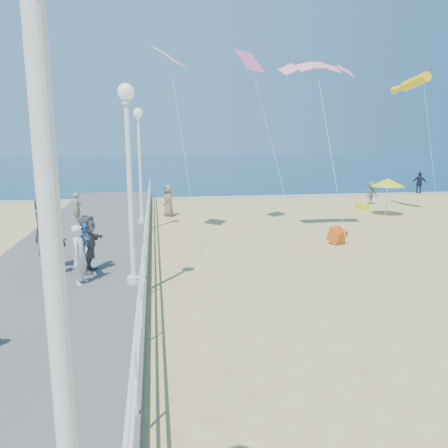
{
  "coord_description": "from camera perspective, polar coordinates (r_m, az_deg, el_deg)",
  "views": [
    {
      "loc": [
        -4.7,
        -11.8,
        4.31
      ],
      "look_at": [
        -2.5,
        2.0,
        1.6
      ],
      "focal_mm": 35.0,
      "sensor_mm": 36.0,
      "label": 1
    }
  ],
  "objects": [
    {
      "name": "ground",
      "position": [
        13.41,
        12.1,
        -8.02
      ],
      "size": [
        160.0,
        160.0,
        0.0
      ],
      "primitive_type": "plane",
      "color": "#DBBE72",
      "rests_on": "ground"
    },
    {
      "name": "ocean",
      "position": [
        77.06,
        -5.6,
        7.71
      ],
      "size": [
        160.0,
        90.0,
        0.05
      ],
      "primitive_type": "cube",
      "color": "#0D314E",
      "rests_on": "ground"
    },
    {
      "name": "surf_line",
      "position": [
        32.92,
        -0.77,
        3.49
      ],
      "size": [
        160.0,
        1.2,
        0.04
      ],
      "primitive_type": "cube",
      "color": "silver",
      "rests_on": "ground"
    },
    {
      "name": "boardwalk",
      "position": [
        12.81,
        -21.41,
        -8.53
      ],
      "size": [
        5.0,
        44.0,
        0.4
      ],
      "primitive_type": "cube",
      "color": "slate",
      "rests_on": "ground"
    },
    {
      "name": "railing",
      "position": [
        12.2,
        -10.43,
        -3.74
      ],
      "size": [
        0.05,
        42.0,
        0.55
      ],
      "color": "white",
      "rests_on": "boardwalk"
    },
    {
      "name": "lamp_post_near",
      "position": [
        2.95,
        -21.58,
        -2.46
      ],
      "size": [
        0.44,
        0.44,
        5.32
      ],
      "color": "white",
      "rests_on": "boardwalk"
    },
    {
      "name": "lamp_post_mid",
      "position": [
        11.84,
        -12.3,
        7.59
      ],
      "size": [
        0.44,
        0.44,
        5.32
      ],
      "color": "white",
      "rests_on": "boardwalk"
    },
    {
      "name": "lamp_post_far",
      "position": [
        20.82,
        -10.98,
        8.99
      ],
      "size": [
        0.44,
        0.44,
        5.32
      ],
      "color": "white",
      "rests_on": "boardwalk"
    },
    {
      "name": "woman_holding_toddler",
      "position": [
        12.58,
        -18.28,
        -3.82
      ],
      "size": [
        0.57,
        0.7,
        1.64
      ],
      "primitive_type": "imported",
      "rotation": [
        0.0,
        0.0,
        1.22
      ],
      "color": "silver",
      "rests_on": "boardwalk"
    },
    {
      "name": "toddler_held",
      "position": [
        12.6,
        -17.62,
        -1.81
      ],
      "size": [
        0.4,
        0.45,
        0.77
      ],
      "primitive_type": "imported",
      "rotation": [
        0.0,
        0.0,
        1.22
      ],
      "color": "#2D69AA",
      "rests_on": "boardwalk"
    },
    {
      "name": "spectator_0",
      "position": [
        13.54,
        -21.77,
        -2.97
      ],
      "size": [
        0.46,
        0.64,
        1.66
      ],
      "primitive_type": "imported",
      "rotation": [
        0.0,
        0.0,
        1.47
      ],
      "color": "#181835",
      "rests_on": "boardwalk"
    },
    {
      "name": "spectator_2",
      "position": [
        14.14,
        -21.68,
        -1.94
      ],
      "size": [
        1.14,
        1.4,
        1.88
      ],
      "primitive_type": "imported",
      "rotation": [
        0.0,
        0.0,
        1.14
      ],
      "color": "#504F53",
      "rests_on": "boardwalk"
    },
    {
      "name": "spectator_4",
      "position": [
        17.8,
        -22.69,
        0.32
      ],
      "size": [
        0.63,
        0.9,
        1.76
      ],
      "primitive_type": "imported",
      "rotation": [
        0.0,
        0.0,
        1.65
      ],
      "color": "#1A1836",
      "rests_on": "boardwalk"
    },
    {
      "name": "spectator_5",
      "position": [
        13.57,
        -17.32,
        -2.47
      ],
      "size": [
        0.71,
        1.67,
        1.74
      ],
      "primitive_type": "imported",
      "rotation": [
        0.0,
        0.0,
        1.45
      ],
      "color": "#515156",
      "rests_on": "boardwalk"
    },
    {
      "name": "spectator_6",
      "position": [
        21.89,
        -18.59,
        2.02
      ],
      "size": [
        0.42,
        0.57,
        1.44
      ],
      "primitive_type": "imported",
      "rotation": [
        0.0,
        0.0,
        1.42
      ],
      "color": "gray",
      "rests_on": "boardwalk"
    },
    {
      "name": "beach_walker_a",
      "position": [
        31.09,
        18.72,
        3.86
      ],
      "size": [
        1.12,
        0.82,
        1.55
      ],
      "primitive_type": "imported",
      "rotation": [
        0.0,
        0.0,
        0.26
      ],
      "color": "#5A5B5F",
      "rests_on": "ground"
    },
    {
      "name": "beach_walker_b",
      "position": [
        38.67,
        24.17,
        4.92
      ],
      "size": [
        1.06,
        1.0,
        1.76
      ],
      "primitive_type": "imported",
      "rotation": [
        0.0,
        0.0,
        2.42
      ],
      "color": "#1A1F3A",
      "rests_on": "ground"
    },
    {
      "name": "beach_walker_c",
      "position": [
        25.0,
        -7.26,
        3.04
      ],
      "size": [
        0.78,
        1.0,
        1.8
      ],
      "primitive_type": "imported",
      "rotation": [
        0.0,
        0.0,
        -1.3
      ],
      "color": "#807058",
      "rests_on": "ground"
    },
    {
      "name": "box_kite",
      "position": [
        18.85,
        14.56,
        -1.67
      ],
      "size": [
        0.8,
        0.88,
        0.74
      ],
      "primitive_type": "cube",
      "rotation": [
        0.31,
        0.0,
        0.45
      ],
      "color": "red",
      "rests_on": "ground"
    },
    {
      "name": "beach_umbrella",
      "position": [
        26.65,
        20.61,
        5.1
      ],
      "size": [
        1.9,
        1.9,
        2.14
      ],
      "color": "white",
      "rests_on": "ground"
    },
    {
      "name": "beach_chair_left",
      "position": [
        28.16,
        17.75,
        2.05
      ],
      "size": [
        0.55,
        0.55,
        0.4
      ],
      "primitive_type": "cube",
      "color": "#E1F219",
      "rests_on": "ground"
    },
    {
      "name": "beach_chair_right",
      "position": [
        28.88,
        17.44,
        2.28
      ],
      "size": [
        0.55,
        0.55,
        0.4
      ],
      "primitive_type": "cube",
      "color": "yellow",
      "rests_on": "ground"
    },
    {
      "name": "kite_parafoil",
      "position": [
        20.34,
        12.14,
        19.6
      ],
      "size": [
        3.35,
        0.94,
        0.65
      ],
      "primitive_type": null,
      "rotation": [
        0.44,
        0.0,
        0.0
      ],
      "color": "#EF1C40"
    },
    {
      "name": "kite_windsock",
      "position": [
        27.77,
        23.74,
        16.65
      ],
      "size": [
        1.07,
        3.03,
        1.16
      ],
      "primitive_type": "cylinder",
      "rotation": [
        1.36,
        0.0,
        0.17
      ],
      "color": "yellow"
    },
    {
      "name": "kite_diamond_pink",
      "position": [
        21.88,
        3.4,
        20.46
      ],
      "size": [
        1.53,
        1.48,
        1.0
      ],
      "primitive_type": "cube",
      "rotation": [
        0.87,
        0.0,
        0.7
      ],
      "color": "#F359A4"
    },
    {
      "name": "kite_diamond_redwhite",
      "position": [
        19.59,
        -7.16,
        20.84
      ],
      "size": [
        1.58,
        1.7,
        0.78
      ],
      "primitive_type": "cube",
      "rotation": [
        0.6,
        0.0,
        1.14
      ],
      "color": "#D44918"
    }
  ]
}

